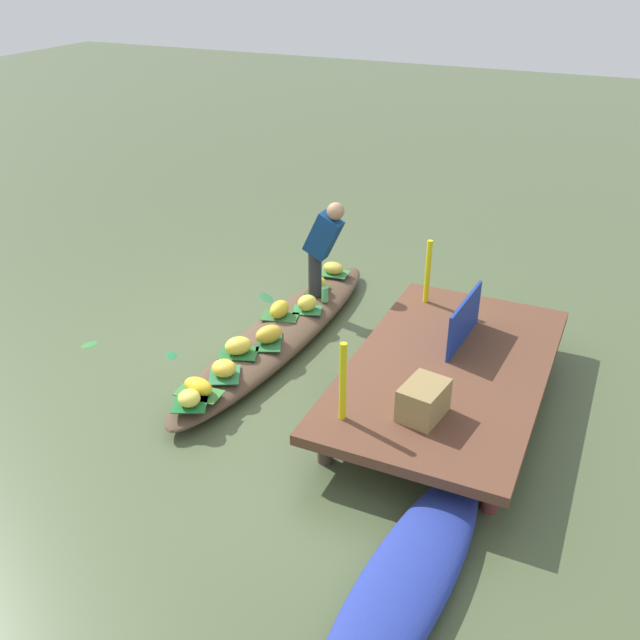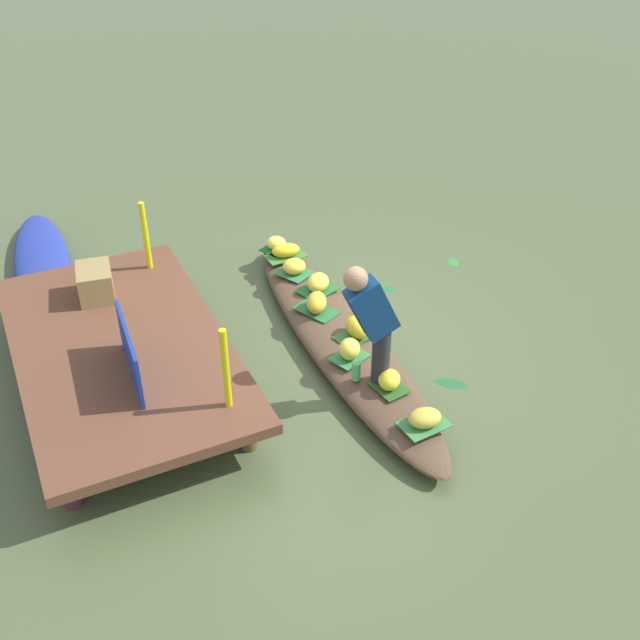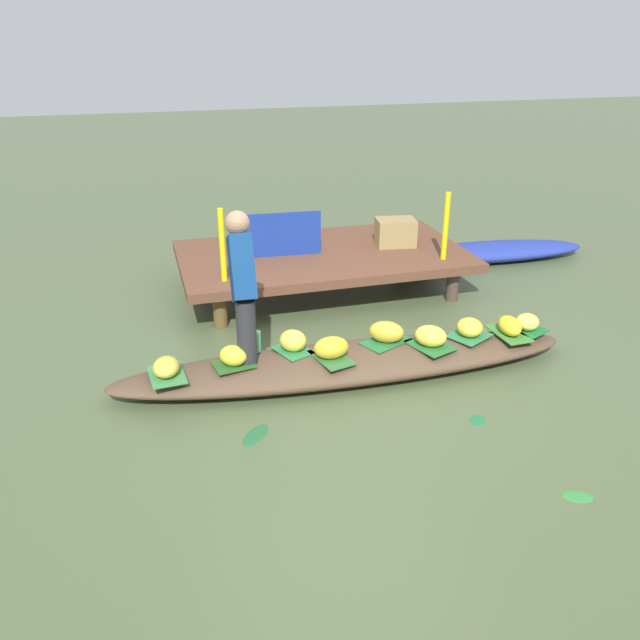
% 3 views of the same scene
% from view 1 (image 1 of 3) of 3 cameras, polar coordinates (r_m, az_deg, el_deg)
% --- Properties ---
extents(canal_water, '(40.00, 40.00, 0.00)m').
position_cam_1_polar(canal_water, '(8.00, -3.22, -1.86)').
color(canal_water, '#4B5A38').
rests_on(canal_water, ground).
extents(dock_platform, '(3.20, 1.80, 0.45)m').
position_cam_1_polar(dock_platform, '(6.89, 10.34, -4.04)').
color(dock_platform, brown).
rests_on(dock_platform, ground).
extents(vendor_boat, '(4.07, 0.92, 0.23)m').
position_cam_1_polar(vendor_boat, '(7.94, -3.24, -1.13)').
color(vendor_boat, brown).
rests_on(vendor_boat, ground).
extents(moored_boat, '(2.60, 0.82, 0.22)m').
position_cam_1_polar(moored_boat, '(5.24, 6.94, -20.37)').
color(moored_boat, '#243595').
rests_on(moored_boat, ground).
extents(leaf_mat_0, '(0.50, 0.41, 0.01)m').
position_cam_1_polar(leaf_mat_0, '(7.56, -4.13, -1.76)').
color(leaf_mat_0, '#266734').
rests_on(leaf_mat_0, vendor_boat).
extents(banana_bunch_0, '(0.36, 0.33, 0.19)m').
position_cam_1_polar(banana_bunch_0, '(7.51, -4.16, -1.15)').
color(banana_bunch_0, gold).
rests_on(banana_bunch_0, vendor_boat).
extents(leaf_mat_1, '(0.45, 0.42, 0.01)m').
position_cam_1_polar(leaf_mat_1, '(7.05, -7.73, -4.43)').
color(leaf_mat_1, '#2D7544').
rests_on(leaf_mat_1, vendor_boat).
extents(banana_bunch_1, '(0.28, 0.29, 0.16)m').
position_cam_1_polar(banana_bunch_1, '(7.00, -7.77, -3.88)').
color(banana_bunch_1, yellow).
rests_on(banana_bunch_1, vendor_boat).
extents(leaf_mat_2, '(0.30, 0.41, 0.01)m').
position_cam_1_polar(leaf_mat_2, '(9.10, 1.08, 3.83)').
color(leaf_mat_2, '#3B7F42').
rests_on(leaf_mat_2, vendor_boat).
extents(banana_bunch_2, '(0.25, 0.31, 0.14)m').
position_cam_1_polar(banana_bunch_2, '(9.07, 1.08, 4.24)').
color(banana_bunch_2, gold).
rests_on(banana_bunch_2, vendor_boat).
extents(leaf_mat_3, '(0.36, 0.29, 0.01)m').
position_cam_1_polar(leaf_mat_3, '(8.65, -0.21, 2.44)').
color(leaf_mat_3, '#28561F').
rests_on(leaf_mat_3, vendor_boat).
extents(banana_bunch_3, '(0.30, 0.29, 0.17)m').
position_cam_1_polar(banana_bunch_3, '(8.61, -0.21, 2.94)').
color(banana_bunch_3, yellow).
rests_on(banana_bunch_3, vendor_boat).
extents(leaf_mat_4, '(0.35, 0.39, 0.01)m').
position_cam_1_polar(leaf_mat_4, '(8.18, -1.04, 0.81)').
color(leaf_mat_4, '#2C7941').
rests_on(leaf_mat_4, vendor_boat).
extents(banana_bunch_4, '(0.30, 0.29, 0.19)m').
position_cam_1_polar(banana_bunch_4, '(8.14, -1.04, 1.39)').
color(banana_bunch_4, yellow).
rests_on(banana_bunch_4, vendor_boat).
extents(leaf_mat_5, '(0.40, 0.46, 0.01)m').
position_cam_1_polar(leaf_mat_5, '(7.39, -6.59, -2.68)').
color(leaf_mat_5, '#25672F').
rests_on(leaf_mat_5, vendor_boat).
extents(banana_bunch_5, '(0.35, 0.35, 0.18)m').
position_cam_1_polar(banana_bunch_5, '(7.34, -6.63, -2.08)').
color(banana_bunch_5, yellow).
rests_on(banana_bunch_5, vendor_boat).
extents(leaf_mat_6, '(0.26, 0.45, 0.01)m').
position_cam_1_polar(leaf_mat_6, '(6.82, -9.77, -5.83)').
color(leaf_mat_6, '#3B7A33').
rests_on(leaf_mat_6, vendor_boat).
extents(banana_bunch_6, '(0.24, 0.34, 0.15)m').
position_cam_1_polar(banana_bunch_6, '(6.78, -9.82, -5.30)').
color(banana_bunch_6, yellow).
rests_on(banana_bunch_6, vendor_boat).
extents(leaf_mat_7, '(0.34, 0.46, 0.01)m').
position_cam_1_polar(leaf_mat_7, '(8.05, -3.28, 0.28)').
color(leaf_mat_7, '#306830').
rests_on(leaf_mat_7, vendor_boat).
extents(banana_bunch_7, '(0.30, 0.20, 0.19)m').
position_cam_1_polar(banana_bunch_7, '(8.01, -3.30, 0.88)').
color(banana_bunch_7, gold).
rests_on(banana_bunch_7, vendor_boat).
extents(leaf_mat_8, '(0.38, 0.40, 0.01)m').
position_cam_1_polar(leaf_mat_8, '(6.68, -10.49, -6.76)').
color(leaf_mat_8, '#1C6A2F').
rests_on(leaf_mat_8, vendor_boat).
extents(banana_bunch_8, '(0.30, 0.30, 0.15)m').
position_cam_1_polar(banana_bunch_8, '(6.63, -10.54, -6.23)').
color(banana_bunch_8, '#F1E452').
rests_on(banana_bunch_8, vendor_boat).
extents(vendor_person, '(0.21, 0.50, 1.21)m').
position_cam_1_polar(vendor_person, '(8.22, 0.23, 6.22)').
color(vendor_person, '#28282D').
rests_on(vendor_person, vendor_boat).
extents(water_bottle, '(0.08, 0.08, 0.18)m').
position_cam_1_polar(water_bottle, '(8.35, 0.40, 2.09)').
color(water_bottle, '#55B571').
rests_on(water_bottle, vendor_boat).
extents(market_banner, '(0.93, 0.09, 0.48)m').
position_cam_1_polar(market_banner, '(7.17, 11.61, -0.02)').
color(market_banner, navy).
rests_on(market_banner, dock_platform).
extents(railing_post_west, '(0.06, 0.06, 0.74)m').
position_cam_1_polar(railing_post_west, '(7.85, 8.72, 3.88)').
color(railing_post_west, yellow).
rests_on(railing_post_west, dock_platform).
extents(railing_post_east, '(0.06, 0.06, 0.74)m').
position_cam_1_polar(railing_post_east, '(5.85, 1.86, -5.02)').
color(railing_post_east, yellow).
rests_on(railing_post_east, dock_platform).
extents(produce_crate, '(0.49, 0.39, 0.31)m').
position_cam_1_polar(produce_crate, '(6.06, 8.37, -6.45)').
color(produce_crate, olive).
rests_on(produce_crate, dock_platform).
extents(drifting_plant_0, '(0.23, 0.18, 0.01)m').
position_cam_1_polar(drifting_plant_0, '(8.37, -18.15, -1.89)').
color(drifting_plant_0, '#338238').
rests_on(drifting_plant_0, ground).
extents(drifting_plant_1, '(0.21, 0.21, 0.01)m').
position_cam_1_polar(drifting_plant_1, '(7.92, -11.95, -2.82)').
color(drifting_plant_1, '#206839').
rests_on(drifting_plant_1, ground).
extents(drifting_plant_2, '(0.31, 0.33, 0.01)m').
position_cam_1_polar(drifting_plant_2, '(9.01, -4.37, 1.82)').
color(drifting_plant_2, '#235B32').
rests_on(drifting_plant_2, ground).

